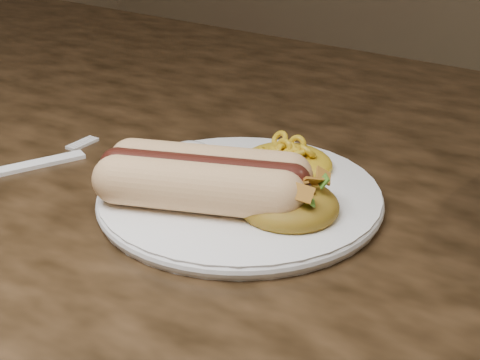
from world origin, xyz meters
The scene contains 7 objects.
table centered at (0.00, 0.00, 0.66)m, with size 1.60×0.90×0.75m.
plate centered at (0.08, -0.05, 0.76)m, with size 0.24×0.24×0.01m, color white.
hotdog centered at (0.07, -0.08, 0.78)m, with size 0.15×0.12×0.04m.
mac_and_cheese centered at (0.09, 0.02, 0.78)m, with size 0.08×0.08×0.03m, color gold.
sour_cream centered at (0.02, -0.03, 0.78)m, with size 0.05×0.05×0.03m, color white.
taco_salad centered at (0.14, -0.05, 0.78)m, with size 0.08×0.08×0.04m.
fork centered at (-0.12, -0.09, 0.75)m, with size 0.02×0.12×0.00m, color white.
Camera 1 is at (0.40, -0.51, 1.04)m, focal length 55.00 mm.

